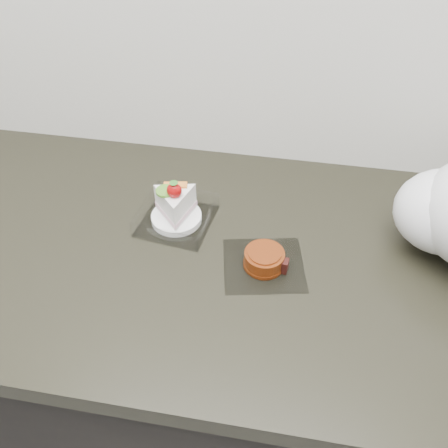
# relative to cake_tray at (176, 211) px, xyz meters

# --- Properties ---
(counter) EXTENTS (2.04, 0.64, 0.90)m
(counter) POSITION_rel_cake_tray_xyz_m (0.08, -0.06, -0.48)
(counter) COLOR black
(counter) RESTS_ON ground
(cake_tray) EXTENTS (0.15, 0.15, 0.11)m
(cake_tray) POSITION_rel_cake_tray_xyz_m (0.00, 0.00, 0.00)
(cake_tray) COLOR white
(cake_tray) RESTS_ON counter
(mooncake_wrap) EXTENTS (0.17, 0.16, 0.03)m
(mooncake_wrap) POSITION_rel_cake_tray_xyz_m (0.18, -0.09, -0.01)
(mooncake_wrap) COLOR white
(mooncake_wrap) RESTS_ON counter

